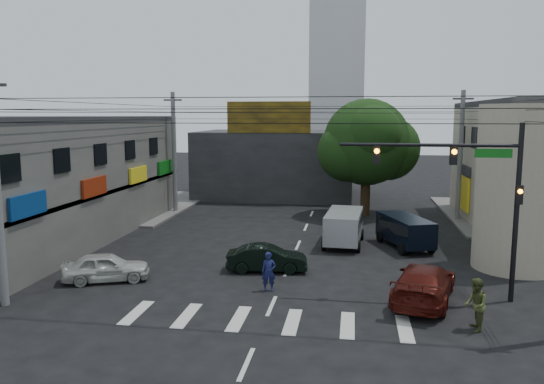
% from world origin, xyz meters
% --- Properties ---
extents(ground, '(160.00, 160.00, 0.00)m').
position_xyz_m(ground, '(0.00, 0.00, 0.00)').
color(ground, black).
rests_on(ground, ground).
extents(sidewalk_far_left, '(16.00, 16.00, 0.15)m').
position_xyz_m(sidewalk_far_left, '(-18.00, 18.00, 0.07)').
color(sidewalk_far_left, '#514F4C').
rests_on(sidewalk_far_left, ground).
extents(building_left, '(14.00, 24.00, 7.00)m').
position_xyz_m(building_left, '(-18.00, 6.00, 3.50)').
color(building_left, '#4D4A47').
rests_on(building_left, ground).
extents(corner_column, '(4.00, 4.00, 8.00)m').
position_xyz_m(corner_column, '(11.00, 4.00, 4.00)').
color(corner_column, gray).
rests_on(corner_column, ground).
extents(building_far, '(14.00, 10.00, 6.00)m').
position_xyz_m(building_far, '(-4.00, 26.00, 3.00)').
color(building_far, '#232326').
rests_on(building_far, ground).
extents(billboard, '(7.00, 0.30, 2.60)m').
position_xyz_m(billboard, '(-4.00, 21.10, 7.30)').
color(billboard, olive).
rests_on(billboard, building_far).
extents(tower_distant, '(9.00, 9.00, 44.00)m').
position_xyz_m(tower_distant, '(0.00, 70.00, 22.00)').
color(tower_distant, silver).
rests_on(tower_distant, ground).
extents(street_tree, '(6.40, 6.40, 8.70)m').
position_xyz_m(street_tree, '(4.00, 17.00, 5.47)').
color(street_tree, black).
rests_on(street_tree, ground).
extents(traffic_gantry, '(7.10, 0.35, 7.20)m').
position_xyz_m(traffic_gantry, '(7.82, -1.00, 4.83)').
color(traffic_gantry, black).
rests_on(traffic_gantry, ground).
extents(utility_pole_far_left, '(0.32, 0.32, 9.20)m').
position_xyz_m(utility_pole_far_left, '(-10.50, 16.00, 4.60)').
color(utility_pole_far_left, '#59595B').
rests_on(utility_pole_far_left, ground).
extents(utility_pole_far_right, '(0.32, 0.32, 9.20)m').
position_xyz_m(utility_pole_far_right, '(10.50, 16.00, 4.60)').
color(utility_pole_far_right, '#59595B').
rests_on(utility_pole_far_right, ground).
extents(dark_sedan, '(2.28, 4.19, 1.28)m').
position_xyz_m(dark_sedan, '(-0.95, 1.64, 0.64)').
color(dark_sedan, black).
rests_on(dark_sedan, ground).
extents(white_compact, '(4.08, 4.85, 1.31)m').
position_xyz_m(white_compact, '(-7.91, -1.00, 0.65)').
color(white_compact, '#B1B1AD').
rests_on(white_compact, ground).
extents(maroon_sedan, '(4.67, 6.29, 1.53)m').
position_xyz_m(maroon_sedan, '(6.00, -1.50, 0.76)').
color(maroon_sedan, '#420E09').
rests_on(maroon_sedan, ground).
extents(silver_minivan, '(4.80, 2.54, 1.95)m').
position_xyz_m(silver_minivan, '(2.61, 7.51, 0.97)').
color(silver_minivan, '#9D9FA5').
rests_on(silver_minivan, ground).
extents(navy_van, '(5.54, 4.54, 1.78)m').
position_xyz_m(navy_van, '(6.04, 7.36, 0.89)').
color(navy_van, black).
rests_on(navy_van, ground).
extents(traffic_officer, '(0.73, 0.57, 1.70)m').
position_xyz_m(traffic_officer, '(-0.40, -1.22, 0.85)').
color(traffic_officer, '#131845').
rests_on(traffic_officer, ground).
extents(pedestrian_olive, '(0.99, 0.82, 1.88)m').
position_xyz_m(pedestrian_olive, '(7.39, -4.30, 0.94)').
color(pedestrian_olive, '#3B4520').
rests_on(pedestrian_olive, ground).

